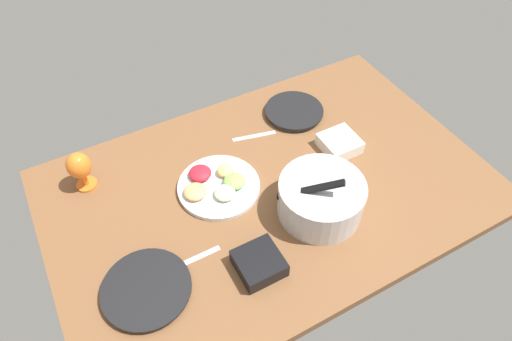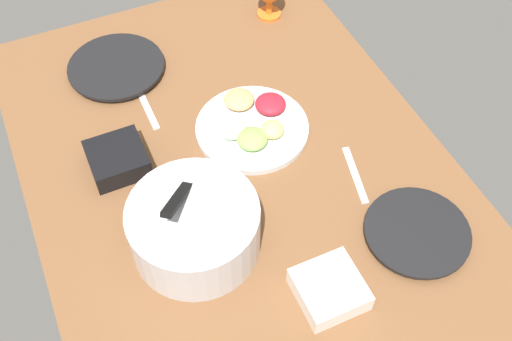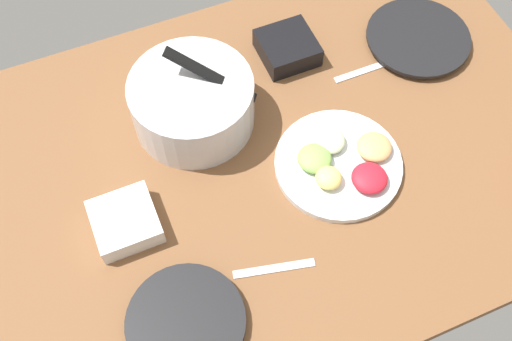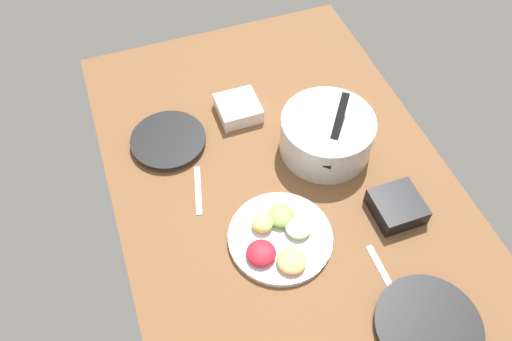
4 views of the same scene
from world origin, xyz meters
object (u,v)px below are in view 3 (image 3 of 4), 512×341
dinner_plate_right (418,39)px  square_bowl_black (287,47)px  fruit_platter (340,163)px  square_bowl_white (125,221)px  dinner_plate_left (186,322)px  mixing_bowl (192,101)px

dinner_plate_right → square_bowl_black: size_ratio=1.98×
fruit_platter → square_bowl_black: (2.57, 36.17, 1.40)cm
fruit_platter → square_bowl_white: size_ratio=2.17×
dinner_plate_left → square_bowl_black: (48.81, 57.68, 1.91)cm
dinner_plate_right → square_bowl_white: (-87.92, -22.33, 1.65)cm
mixing_bowl → square_bowl_white: size_ratio=2.13×
dinner_plate_left → fruit_platter: (46.24, 21.51, 0.51)cm
dinner_plate_right → fruit_platter: 45.52cm
dinner_plate_right → square_bowl_black: 35.56cm
square_bowl_black → fruit_platter: bearing=-94.1°
dinner_plate_left → dinner_plate_right: bearing=30.2°
fruit_platter → dinner_plate_right: bearing=36.0°
mixing_bowl → square_bowl_white: 32.78cm
dinner_plate_left → fruit_platter: fruit_platter is taller
mixing_bowl → fruit_platter: mixing_bowl is taller
dinner_plate_right → dinner_plate_left: bearing=-149.8°
dinner_plate_left → mixing_bowl: mixing_bowl is taller
mixing_bowl → square_bowl_black: size_ratio=2.11×
square_bowl_white → square_bowl_black: bearing=30.6°
mixing_bowl → fruit_platter: bearing=-44.2°
mixing_bowl → fruit_platter: size_ratio=0.98×
dinner_plate_right → square_bowl_white: 90.73cm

